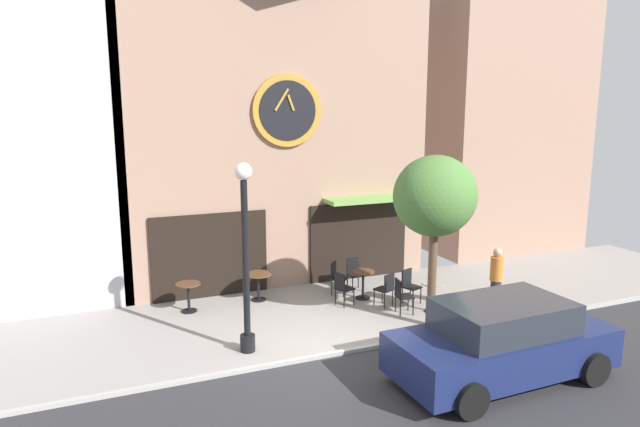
{
  "coord_description": "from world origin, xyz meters",
  "views": [
    {
      "loc": [
        -4.48,
        -10.03,
        5.13
      ],
      "look_at": [
        0.7,
        2.39,
        2.56
      ],
      "focal_mm": 31.64,
      "sensor_mm": 36.0,
      "label": 1
    }
  ],
  "objects_px": {
    "cafe_chair_curbside": "(337,276)",
    "cafe_chair_facing_wall": "(402,294)",
    "parked_car_navy": "(502,341)",
    "cafe_table_leftmost": "(188,293)",
    "pedestrian_orange": "(496,280)",
    "cafe_table_center_right": "(258,281)",
    "street_tree": "(435,197)",
    "cafe_chair_outer": "(386,287)",
    "street_lamp": "(246,258)",
    "cafe_table_center": "(363,280)",
    "cafe_chair_by_entrance": "(409,283)",
    "cafe_chair_facing_street": "(354,271)",
    "cafe_chair_under_awning": "(342,286)",
    "cafe_table_rightmost": "(433,292)"
  },
  "relations": [
    {
      "from": "street_tree",
      "to": "cafe_chair_under_awning",
      "type": "xyz_separation_m",
      "value": [
        -1.37,
        2.01,
        -2.56
      ]
    },
    {
      "from": "street_tree",
      "to": "cafe_chair_curbside",
      "type": "xyz_separation_m",
      "value": [
        -1.12,
        2.93,
        -2.56
      ]
    },
    {
      "from": "cafe_table_leftmost",
      "to": "cafe_chair_facing_street",
      "type": "relative_size",
      "value": 0.83
    },
    {
      "from": "cafe_table_center_right",
      "to": "street_lamp",
      "type": "bearing_deg",
      "value": -110.64
    },
    {
      "from": "cafe_table_leftmost",
      "to": "parked_car_navy",
      "type": "height_order",
      "value": "parked_car_navy"
    },
    {
      "from": "street_lamp",
      "to": "cafe_table_center",
      "type": "xyz_separation_m",
      "value": [
        3.78,
        2.04,
        -1.53
      ]
    },
    {
      "from": "cafe_chair_by_entrance",
      "to": "cafe_chair_curbside",
      "type": "xyz_separation_m",
      "value": [
        -1.48,
        1.39,
        0.0
      ]
    },
    {
      "from": "cafe_table_leftmost",
      "to": "cafe_chair_facing_wall",
      "type": "relative_size",
      "value": 0.83
    },
    {
      "from": "parked_car_navy",
      "to": "cafe_chair_outer",
      "type": "bearing_deg",
      "value": 91.25
    },
    {
      "from": "cafe_table_leftmost",
      "to": "cafe_chair_curbside",
      "type": "distance_m",
      "value": 4.02
    },
    {
      "from": "cafe_table_leftmost",
      "to": "cafe_table_rightmost",
      "type": "relative_size",
      "value": 0.97
    },
    {
      "from": "cafe_table_center",
      "to": "cafe_chair_under_awning",
      "type": "bearing_deg",
      "value": -157.95
    },
    {
      "from": "cafe_table_center",
      "to": "cafe_chair_facing_street",
      "type": "height_order",
      "value": "cafe_chair_facing_street"
    },
    {
      "from": "cafe_table_center_right",
      "to": "cafe_chair_under_awning",
      "type": "distance_m",
      "value": 2.27
    },
    {
      "from": "street_tree",
      "to": "pedestrian_orange",
      "type": "height_order",
      "value": "street_tree"
    },
    {
      "from": "parked_car_navy",
      "to": "cafe_table_center",
      "type": "bearing_deg",
      "value": 93.93
    },
    {
      "from": "cafe_table_center",
      "to": "parked_car_navy",
      "type": "bearing_deg",
      "value": -86.07
    },
    {
      "from": "street_tree",
      "to": "cafe_chair_under_awning",
      "type": "distance_m",
      "value": 3.53
    },
    {
      "from": "cafe_chair_by_entrance",
      "to": "cafe_table_leftmost",
      "type": "bearing_deg",
      "value": 163.94
    },
    {
      "from": "cafe_chair_facing_wall",
      "to": "parked_car_navy",
      "type": "relative_size",
      "value": 0.21
    },
    {
      "from": "parked_car_navy",
      "to": "pedestrian_orange",
      "type": "bearing_deg",
      "value": 52.07
    },
    {
      "from": "cafe_chair_facing_wall",
      "to": "cafe_table_leftmost",
      "type": "bearing_deg",
      "value": 155.71
    },
    {
      "from": "street_lamp",
      "to": "cafe_chair_under_awning",
      "type": "distance_m",
      "value": 3.79
    },
    {
      "from": "pedestrian_orange",
      "to": "parked_car_navy",
      "type": "xyz_separation_m",
      "value": [
        -2.23,
        -2.86,
        -0.1
      ]
    },
    {
      "from": "street_tree",
      "to": "cafe_chair_under_awning",
      "type": "bearing_deg",
      "value": 124.34
    },
    {
      "from": "cafe_chair_curbside",
      "to": "parked_car_navy",
      "type": "xyz_separation_m",
      "value": [
        0.85,
        -5.7,
        0.23
      ]
    },
    {
      "from": "cafe_table_rightmost",
      "to": "cafe_chair_under_awning",
      "type": "xyz_separation_m",
      "value": [
        -1.93,
        1.26,
        0.02
      ]
    },
    {
      "from": "cafe_table_leftmost",
      "to": "pedestrian_orange",
      "type": "xyz_separation_m",
      "value": [
        7.1,
        -3.04,
        0.37
      ]
    },
    {
      "from": "cafe_chair_by_entrance",
      "to": "parked_car_navy",
      "type": "bearing_deg",
      "value": -98.2
    },
    {
      "from": "pedestrian_orange",
      "to": "cafe_chair_by_entrance",
      "type": "bearing_deg",
      "value": 137.65
    },
    {
      "from": "cafe_chair_facing_street",
      "to": "cafe_chair_outer",
      "type": "bearing_deg",
      "value": -85.05
    },
    {
      "from": "cafe_table_center",
      "to": "street_lamp",
      "type": "bearing_deg",
      "value": -151.6
    },
    {
      "from": "cafe_chair_curbside",
      "to": "cafe_chair_by_entrance",
      "type": "bearing_deg",
      "value": -43.2
    },
    {
      "from": "cafe_table_rightmost",
      "to": "parked_car_navy",
      "type": "xyz_separation_m",
      "value": [
        -0.83,
        -3.52,
        0.25
      ]
    },
    {
      "from": "street_tree",
      "to": "street_lamp",
      "type": "bearing_deg",
      "value": 176.37
    },
    {
      "from": "cafe_table_center_right",
      "to": "pedestrian_orange",
      "type": "height_order",
      "value": "pedestrian_orange"
    },
    {
      "from": "cafe_table_leftmost",
      "to": "parked_car_navy",
      "type": "bearing_deg",
      "value": -50.45
    },
    {
      "from": "street_tree",
      "to": "cafe_chair_facing_wall",
      "type": "relative_size",
      "value": 4.5
    },
    {
      "from": "cafe_table_center_right",
      "to": "parked_car_navy",
      "type": "height_order",
      "value": "parked_car_navy"
    },
    {
      "from": "street_tree",
      "to": "cafe_chair_outer",
      "type": "distance_m",
      "value": 3.0
    },
    {
      "from": "cafe_table_center_right",
      "to": "cafe_table_rightmost",
      "type": "relative_size",
      "value": 0.97
    },
    {
      "from": "cafe_table_leftmost",
      "to": "cafe_table_center_right",
      "type": "height_order",
      "value": "cafe_table_leftmost"
    },
    {
      "from": "cafe_chair_facing_wall",
      "to": "cafe_table_center_right",
      "type": "bearing_deg",
      "value": 142.12
    },
    {
      "from": "cafe_chair_facing_wall",
      "to": "parked_car_navy",
      "type": "height_order",
      "value": "parked_car_navy"
    },
    {
      "from": "cafe_chair_by_entrance",
      "to": "cafe_chair_facing_street",
      "type": "bearing_deg",
      "value": 118.79
    },
    {
      "from": "cafe_table_center",
      "to": "cafe_chair_facing_street",
      "type": "xyz_separation_m",
      "value": [
        0.12,
        0.78,
        0.02
      ]
    },
    {
      "from": "cafe_chair_facing_wall",
      "to": "pedestrian_orange",
      "type": "xyz_separation_m",
      "value": [
        2.21,
        -0.84,
        0.33
      ]
    },
    {
      "from": "cafe_chair_under_awning",
      "to": "cafe_table_center_right",
      "type": "bearing_deg",
      "value": 146.45
    },
    {
      "from": "cafe_chair_curbside",
      "to": "cafe_chair_facing_wall",
      "type": "distance_m",
      "value": 2.19
    },
    {
      "from": "street_tree",
      "to": "cafe_table_leftmost",
      "type": "relative_size",
      "value": 5.45
    }
  ]
}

